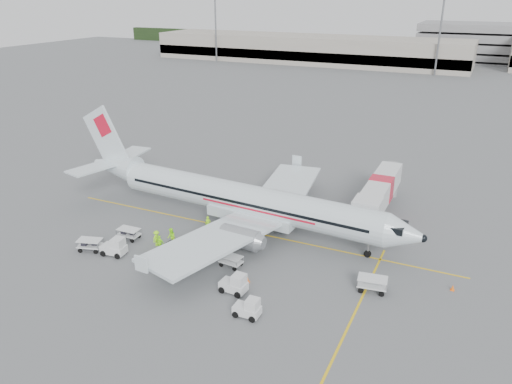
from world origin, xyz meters
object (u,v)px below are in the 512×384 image
Objects in this scene: tug_fore at (247,307)px; belt_loader at (186,242)px; aircraft at (246,180)px; jet_bridge at (380,196)px; tug_mid at (233,283)px; tug_aft at (113,246)px.

belt_loader is at bearing 146.17° from tug_fore.
aircraft is 16.52m from tug_fore.
belt_loader is at bearing -104.36° from aircraft.
jet_bridge reaches higher than belt_loader.
belt_loader reaches higher than tug_fore.
aircraft reaches higher than jet_bridge.
jet_bridge is at bearing 72.81° from tug_mid.
aircraft is 17.02× the size of tug_aft.
belt_loader is 11.56m from tug_fore.
belt_loader is at bearing 154.92° from tug_mid.
tug_fore is 16.33m from tug_aft.
tug_fore is 3.58m from tug_mid.
tug_mid is 13.49m from tug_aft.
jet_bridge reaches higher than tug_aft.
aircraft is 15.82m from jet_bridge.
jet_bridge is 24.26m from tug_fore.
jet_bridge is 3.28× the size of belt_loader.
aircraft is 9.24m from belt_loader.
aircraft reaches higher than tug_aft.
tug_mid is at bearing -9.89° from tug_aft.
aircraft reaches higher than tug_fore.
aircraft reaches higher than belt_loader.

